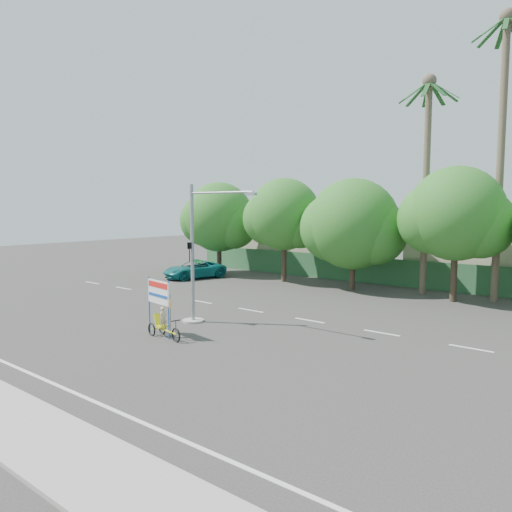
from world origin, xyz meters
The scene contains 12 objects.
ground centered at (0.00, 0.00, 0.00)m, with size 120.00×120.00×0.00m, color #33302D.
fence centered at (0.00, 21.50, 1.00)m, with size 38.00×0.08×2.00m, color #336B3D.
building_left centered at (-10.00, 26.00, 2.00)m, with size 12.00×8.00×4.00m, color beige.
tree_far_left centered at (-14.05, 18.00, 4.76)m, with size 7.14×6.00×7.96m.
tree_left centered at (-7.05, 18.00, 5.06)m, with size 6.66×5.60×8.07m.
tree_center centered at (-1.05, 18.00, 4.47)m, with size 7.62×6.40×7.85m.
tree_right centered at (5.95, 18.00, 5.24)m, with size 6.90×5.80×8.36m.
palm_tall centered at (8.00, 19.50, 10.46)m, with size 3.73×3.79×17.45m.
palm_short centered at (3.50, 19.50, 8.86)m, with size 3.73×3.79×14.45m.
traffic_signal centered at (-2.20, 3.98, 2.92)m, with size 4.72×1.10×7.00m.
trike_billboard centered at (-1.45, 1.07, 1.08)m, with size 2.69×0.87×2.68m.
pickup_truck centered at (-13.73, 14.76, 0.71)m, with size 2.37×5.13×1.43m, color #0F6C6E.
Camera 1 is at (15.96, -13.35, 5.91)m, focal length 35.00 mm.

